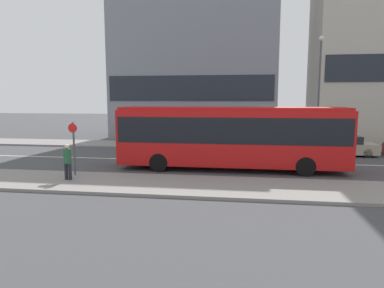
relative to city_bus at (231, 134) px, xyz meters
The scene contains 10 objects.
ground_plane 5.01m from the city_bus, 150.62° to the left, with size 120.00×120.00×0.00m, color #444447.
sidewalk_near 5.96m from the city_bus, 135.43° to the right, with size 44.00×3.50×0.13m.
sidewalk_far 9.61m from the city_bus, 115.35° to the left, with size 44.00×3.50×0.13m.
lane_centerline 5.01m from the city_bus, 150.62° to the left, with size 41.80×0.16×0.01m.
apartment_block_left_tower 16.90m from the city_bus, 105.01° to the left, with size 15.14×6.64×16.94m.
city_bus is the anchor object (origin of this frame).
parked_car_0 9.34m from the city_bus, 38.01° to the left, with size 4.02×1.79×1.32m.
pedestrian_near_stop 8.22m from the city_bus, 151.22° to the right, with size 0.35×0.34×1.62m.
bus_stop_sign 7.92m from the city_bus, 158.39° to the right, with size 0.44×0.12×2.53m.
street_lamp 10.39m from the city_bus, 52.69° to the left, with size 0.36×0.36×8.02m.
Camera 1 is at (4.60, -20.36, 3.78)m, focal length 32.00 mm.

